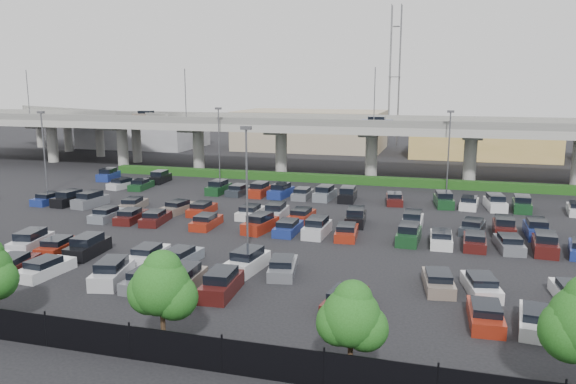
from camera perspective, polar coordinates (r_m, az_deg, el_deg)
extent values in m
plane|color=black|center=(55.22, -1.27, -3.39)|extent=(280.00, 280.00, 0.00)
cube|color=gray|center=(84.81, 5.17, 6.60)|extent=(150.00, 13.00, 1.10)
cube|color=#60605B|center=(78.62, 4.32, 7.03)|extent=(150.00, 0.50, 1.00)
cube|color=#60605B|center=(90.87, 5.94, 7.54)|extent=(150.00, 0.50, 1.00)
cylinder|color=gray|center=(107.15, -22.82, 4.61)|extent=(1.80, 1.80, 6.70)
cube|color=#60605B|center=(106.89, -22.95, 6.28)|extent=(2.60, 9.75, 0.50)
cylinder|color=gray|center=(99.02, -16.46, 4.56)|extent=(1.80, 1.80, 6.70)
cube|color=#60605B|center=(98.74, -16.56, 6.37)|extent=(2.60, 9.75, 0.50)
cylinder|color=gray|center=(92.30, -9.07, 4.43)|extent=(1.80, 1.80, 6.70)
cube|color=#60605B|center=(92.00, -9.13, 6.38)|extent=(2.60, 9.75, 0.50)
cylinder|color=gray|center=(87.33, -0.69, 4.20)|extent=(1.80, 1.80, 6.70)
cube|color=#60605B|center=(87.01, -0.70, 6.26)|extent=(2.60, 9.75, 0.50)
cylinder|color=gray|center=(84.41, 8.47, 3.84)|extent=(1.80, 1.80, 6.70)
cube|color=#60605B|center=(84.08, 8.53, 5.97)|extent=(2.60, 9.75, 0.50)
cylinder|color=gray|center=(83.76, 18.02, 3.36)|extent=(1.80, 1.80, 6.70)
cube|color=#60605B|center=(83.43, 18.15, 5.50)|extent=(2.60, 9.75, 0.50)
cube|color=#786A5E|center=(99.63, -14.22, 7.52)|extent=(4.40, 1.82, 0.82)
cube|color=black|center=(99.60, -14.23, 7.88)|extent=(2.30, 1.60, 0.50)
cube|color=navy|center=(80.86, 8.99, 6.97)|extent=(4.40, 1.82, 0.82)
cube|color=black|center=(80.81, 9.00, 7.42)|extent=(2.30, 1.60, 0.50)
cylinder|color=#505156|center=(101.33, -24.90, 8.93)|extent=(0.14, 0.14, 8.00)
cylinder|color=#505156|center=(85.80, -10.37, 9.56)|extent=(0.14, 0.14, 8.00)
cylinder|color=#505156|center=(77.61, 8.78, 9.47)|extent=(0.14, 0.14, 8.00)
cube|color=gray|center=(116.19, -19.96, 7.17)|extent=(50.93, 30.13, 1.10)
cube|color=#60605B|center=(116.13, -20.00, 7.69)|extent=(47.34, 22.43, 1.00)
cylinder|color=gray|center=(133.32, -23.87, 5.63)|extent=(1.60, 1.60, 6.70)
cylinder|color=gray|center=(122.61, -21.45, 5.41)|extent=(1.60, 1.60, 6.70)
cylinder|color=gray|center=(112.15, -18.58, 5.14)|extent=(1.60, 1.60, 6.70)
cylinder|color=gray|center=(102.03, -15.12, 4.81)|extent=(1.60, 1.60, 6.70)
cube|color=#163810|center=(78.81, 4.13, 1.36)|extent=(66.00, 1.60, 1.10)
cube|color=black|center=(30.82, -17.39, -14.16)|extent=(70.00, 0.06, 1.80)
cylinder|color=black|center=(33.02, -23.37, -12.64)|extent=(0.10, 0.10, 2.00)
cylinder|color=black|center=(30.27, -15.77, -14.33)|extent=(0.10, 0.10, 2.00)
cylinder|color=black|center=(28.15, -6.72, -15.99)|extent=(0.10, 0.10, 2.00)
cylinder|color=black|center=(26.80, 3.68, -17.41)|extent=(0.10, 0.10, 2.00)
cylinder|color=black|center=(26.35, 14.94, -18.32)|extent=(0.10, 0.10, 2.00)
cylinder|color=#332316|center=(31.06, -12.56, -13.52)|extent=(0.26, 0.26, 1.97)
sphere|color=#1A4713|center=(30.15, -12.75, -9.35)|extent=(3.07, 3.07, 3.07)
sphere|color=#1A4713|center=(30.11, -11.40, -10.44)|extent=(2.41, 2.41, 2.41)
sphere|color=#1A4713|center=(30.48, -13.80, -9.83)|extent=(2.41, 2.41, 2.41)
sphere|color=#1A4713|center=(29.94, -12.64, -7.71)|extent=(2.08, 2.08, 2.08)
cylinder|color=#332316|center=(27.72, 6.33, -16.68)|extent=(0.26, 0.26, 1.80)
sphere|color=#1A4713|center=(26.77, 6.44, -12.52)|extent=(2.79, 2.79, 2.79)
sphere|color=#1A4713|center=(26.97, 7.85, -13.52)|extent=(2.19, 2.19, 2.19)
sphere|color=#1A4713|center=(26.90, 5.21, -13.06)|extent=(2.19, 2.19, 2.19)
sphere|color=#1A4713|center=(26.56, 6.60, -10.84)|extent=(1.89, 1.89, 1.89)
sphere|color=#1A4713|center=(27.22, 26.83, -12.51)|extent=(2.70, 2.70, 2.70)
cube|color=#421311|center=(46.50, -26.02, -6.80)|extent=(2.53, 4.64, 0.82)
cube|color=black|center=(46.18, -26.25, -6.12)|extent=(1.97, 2.54, 0.50)
cube|color=white|center=(44.75, -23.37, -7.25)|extent=(2.17, 4.53, 0.82)
cube|color=black|center=(44.42, -23.60, -6.55)|extent=(1.78, 2.42, 0.50)
cube|color=silver|center=(41.54, -17.44, -8.06)|extent=(2.71, 4.69, 1.05)
cube|color=black|center=(41.29, -17.50, -6.99)|extent=(2.12, 2.88, 0.65)
cube|color=slate|center=(40.18, -14.11, -8.71)|extent=(1.94, 4.45, 0.82)
cube|color=black|center=(39.81, -14.29, -7.94)|extent=(1.67, 2.34, 0.50)
cube|color=#786A5E|center=(38.89, -10.56, -9.05)|extent=(2.04, 4.49, 1.05)
cube|color=black|center=(38.62, -10.60, -7.91)|extent=(1.73, 2.68, 0.65)
cube|color=#421311|center=(37.79, -6.77, -9.54)|extent=(2.10, 4.51, 1.05)
cube|color=black|center=(37.51, -6.80, -8.36)|extent=(1.76, 2.70, 0.65)
cube|color=#421311|center=(35.64, 5.81, -11.02)|extent=(2.43, 4.62, 0.82)
cube|color=black|center=(35.22, 5.77, -10.18)|extent=(1.91, 2.51, 0.50)
cube|color=maroon|center=(35.28, 19.40, -11.85)|extent=(2.00, 4.47, 0.82)
cube|color=black|center=(34.86, 19.48, -11.02)|extent=(1.69, 2.36, 0.50)
cube|color=white|center=(35.59, 23.91, -11.98)|extent=(2.29, 4.57, 0.82)
cube|color=black|center=(35.18, 24.04, -11.16)|extent=(1.84, 2.46, 0.50)
cube|color=silver|center=(51.81, -24.63, -4.79)|extent=(2.49, 4.63, 1.05)
cube|color=black|center=(51.61, -24.71, -3.91)|extent=(1.99, 2.82, 0.65)
cube|color=maroon|center=(50.13, -22.22, -5.25)|extent=(2.25, 4.56, 0.82)
cube|color=black|center=(49.81, -22.41, -4.61)|extent=(1.82, 2.45, 0.50)
cube|color=black|center=(48.48, -19.66, -5.46)|extent=(2.11, 4.51, 1.05)
cube|color=black|center=(48.26, -19.72, -4.53)|extent=(1.77, 2.70, 0.65)
cube|color=white|center=(45.60, -13.98, -6.32)|extent=(2.07, 4.50, 0.82)
cube|color=black|center=(45.25, -14.14, -5.63)|extent=(1.73, 2.39, 0.50)
cube|color=slate|center=(44.33, -10.87, -6.69)|extent=(2.18, 4.54, 0.82)
cube|color=black|center=(43.97, -11.02, -5.98)|extent=(1.79, 2.42, 0.50)
cube|color=white|center=(42.17, -4.13, -7.28)|extent=(2.32, 4.58, 1.05)
cube|color=black|center=(41.92, -4.15, -6.21)|extent=(1.89, 2.77, 0.65)
cube|color=slate|center=(41.39, -0.52, -7.78)|extent=(2.57, 4.65, 0.82)
cube|color=black|center=(41.01, -0.60, -7.03)|extent=(1.98, 2.55, 0.50)
cube|color=#786A5E|center=(39.86, 15.02, -8.92)|extent=(2.40, 4.61, 0.82)
cube|color=black|center=(39.46, 15.06, -8.15)|extent=(1.90, 2.50, 0.50)
cube|color=white|center=(39.94, 19.01, -9.11)|extent=(2.64, 4.67, 0.82)
cube|color=black|center=(39.55, 19.08, -8.35)|extent=(2.02, 2.57, 0.50)
cube|color=white|center=(40.67, 26.86, -9.36)|extent=(2.21, 4.55, 0.82)
cube|color=black|center=(40.28, 26.99, -8.61)|extent=(1.80, 2.44, 0.50)
cube|color=slate|center=(60.29, -17.87, -2.29)|extent=(1.89, 4.43, 0.82)
cube|color=black|center=(59.99, -18.02, -1.75)|extent=(1.64, 2.32, 0.50)
cube|color=#421311|center=(58.82, -15.64, -2.49)|extent=(2.20, 4.54, 0.82)
cube|color=black|center=(58.52, -15.78, -1.94)|extent=(1.80, 2.43, 0.50)
cube|color=#421311|center=(57.45, -13.30, -2.70)|extent=(2.35, 4.59, 0.82)
cube|color=black|center=(57.14, -13.43, -2.13)|extent=(1.87, 2.48, 0.50)
cube|color=maroon|center=(55.01, -8.28, -3.12)|extent=(1.91, 4.44, 0.82)
cube|color=black|center=(54.69, -8.39, -2.53)|extent=(1.65, 2.33, 0.50)
cube|color=maroon|center=(53.01, -2.85, -3.43)|extent=(2.57, 4.65, 1.05)
cube|color=black|center=(52.81, -2.86, -2.57)|extent=(2.04, 2.84, 0.65)
cube|color=navy|center=(52.24, 0.02, -3.76)|extent=(1.87, 4.42, 0.82)
cube|color=black|center=(51.90, -0.04, -3.14)|extent=(1.63, 2.32, 0.50)
cube|color=silver|center=(51.55, 2.96, -3.85)|extent=(1.96, 4.46, 1.05)
cube|color=black|center=(51.34, 2.97, -2.97)|extent=(1.68, 2.65, 0.65)
cube|color=maroon|center=(51.05, 5.98, -4.18)|extent=(2.17, 4.53, 0.82)
cube|color=black|center=(50.70, 5.95, -3.55)|extent=(1.78, 2.42, 0.50)
cube|color=#163E1E|center=(50.41, 12.16, -4.43)|extent=(2.01, 4.47, 1.05)
cube|color=black|center=(50.20, 12.20, -3.53)|extent=(1.71, 2.67, 0.65)
cube|color=white|center=(50.36, 15.29, -4.73)|extent=(1.98, 4.46, 0.82)
cube|color=black|center=(50.00, 15.32, -4.10)|extent=(1.68, 2.36, 0.50)
cube|color=#421311|center=(50.42, 18.42, -4.89)|extent=(1.93, 4.44, 0.82)
cube|color=black|center=(50.07, 18.47, -4.26)|extent=(1.66, 2.34, 0.50)
cube|color=slate|center=(50.64, 21.54, -5.04)|extent=(2.34, 4.59, 0.82)
cube|color=black|center=(50.29, 21.61, -4.41)|extent=(1.87, 2.48, 0.50)
cube|color=#421311|center=(50.97, 24.63, -5.04)|extent=(2.11, 4.51, 1.05)
cube|color=black|center=(50.77, 24.71, -4.15)|extent=(1.77, 2.70, 0.65)
cube|color=navy|center=(70.68, -23.06, -0.74)|extent=(2.01, 4.48, 0.82)
cube|color=black|center=(70.41, -23.20, -0.27)|extent=(1.70, 2.37, 0.50)
cube|color=black|center=(68.97, -21.29, -0.78)|extent=(2.23, 4.55, 1.05)
cube|color=black|center=(68.82, -21.34, -0.12)|extent=(1.84, 2.74, 0.65)
cube|color=slate|center=(67.36, -19.43, -0.93)|extent=(2.32, 4.58, 1.05)
cube|color=black|center=(67.20, -19.47, -0.24)|extent=(1.89, 2.77, 0.65)
cube|color=#786A5E|center=(64.38, -15.42, -1.33)|extent=(2.47, 4.63, 0.82)
cube|color=black|center=(64.09, -15.54, -0.81)|extent=(1.93, 2.52, 0.50)
cube|color=#786A5E|center=(61.73, -11.05, -1.65)|extent=(2.54, 4.64, 0.82)
cube|color=black|center=(61.43, -11.15, -1.12)|extent=(1.97, 2.54, 0.50)
cube|color=maroon|center=(60.55, -8.73, -1.82)|extent=(1.90, 4.43, 0.82)
cube|color=black|center=(60.24, -8.82, -1.28)|extent=(1.64, 2.33, 0.50)
cube|color=white|center=(58.50, -3.82, -2.17)|extent=(1.92, 4.44, 0.82)
cube|color=black|center=(58.18, -3.89, -1.61)|extent=(1.65, 2.33, 0.50)
cube|color=silver|center=(57.62, -1.24, -2.24)|extent=(2.00, 4.47, 1.05)
cube|color=black|center=(57.44, -1.25, -1.44)|extent=(1.71, 2.66, 0.65)
cube|color=maroon|center=(56.92, 1.40, -2.53)|extent=(2.03, 4.48, 0.82)
cube|color=black|center=(56.58, 1.36, -1.95)|extent=(1.71, 2.38, 0.50)
cube|color=black|center=(55.80, 6.88, -2.76)|extent=(2.18, 4.54, 1.05)
cube|color=black|center=(55.61, 6.90, -1.94)|extent=(1.81, 2.72, 0.65)
cube|color=white|center=(55.24, 12.53, -3.09)|extent=(1.88, 4.42, 1.05)
cube|color=black|center=(55.05, 12.57, -2.26)|extent=(1.64, 2.62, 0.65)
cube|color=#272D33|center=(55.25, 18.23, -3.51)|extent=(2.63, 4.67, 0.82)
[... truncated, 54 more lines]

